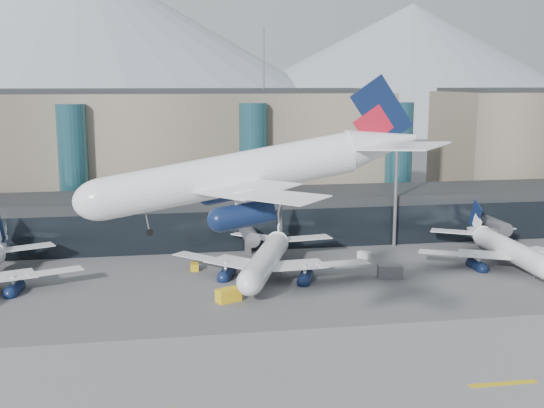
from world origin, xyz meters
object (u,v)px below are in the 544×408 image
(veh_d, at_px, (493,242))
(jet_parked_right, at_px, (503,241))
(lightmast_mid, at_px, (396,175))
(jet_parked_mid, at_px, (269,249))
(veh_b, at_px, (195,267))
(veh_g, at_px, (364,255))
(veh_h, at_px, (228,295))
(hero_jet, at_px, (263,159))
(veh_c, at_px, (390,272))

(veh_d, bearing_deg, jet_parked_right, -178.23)
(lightmast_mid, bearing_deg, jet_parked_mid, -151.09)
(jet_parked_mid, relative_size, veh_d, 13.93)
(veh_b, xyz_separation_m, veh_g, (31.93, 2.80, 0.02))
(lightmast_mid, relative_size, veh_h, 7.01)
(veh_b, bearing_deg, hero_jet, -173.12)
(jet_parked_right, xyz_separation_m, veh_d, (4.50, 12.09, -3.36))
(lightmast_mid, relative_size, hero_jet, 0.69)
(jet_parked_mid, height_order, jet_parked_right, jet_parked_mid)
(hero_jet, relative_size, veh_d, 14.10)
(lightmast_mid, distance_m, veh_h, 49.03)
(jet_parked_mid, bearing_deg, veh_d, -56.20)
(veh_b, bearing_deg, veh_d, -81.04)
(jet_parked_right, xyz_separation_m, veh_h, (-51.92, -13.84, -3.10))
(lightmast_mid, distance_m, hero_jet, 71.75)
(jet_parked_right, distance_m, veh_g, 25.34)
(veh_b, relative_size, veh_d, 0.85)
(veh_d, distance_m, veh_h, 62.09)
(veh_h, bearing_deg, veh_d, -0.28)
(lightmast_mid, xyz_separation_m, veh_b, (-40.89, -11.25, -13.78))
(jet_parked_mid, distance_m, veh_g, 20.94)
(veh_g, bearing_deg, veh_c, -40.89)
(hero_jet, distance_m, veh_g, 64.07)
(jet_parked_right, distance_m, veh_h, 53.82)
(lightmast_mid, bearing_deg, veh_g, -136.68)
(lightmast_mid, distance_m, jet_parked_right, 24.05)
(veh_c, relative_size, veh_g, 1.81)
(jet_parked_right, bearing_deg, lightmast_mid, 45.21)
(jet_parked_mid, distance_m, jet_parked_right, 43.36)
(hero_jet, xyz_separation_m, veh_b, (-4.50, 49.64, -24.55))
(veh_d, relative_size, veh_g, 1.15)
(hero_jet, xyz_separation_m, veh_c, (27.88, 39.18, -24.06))
(jet_parked_mid, xyz_separation_m, veh_d, (47.86, 12.07, -3.68))
(veh_b, distance_m, veh_c, 34.03)
(veh_d, bearing_deg, lightmast_mid, 101.93)
(lightmast_mid, bearing_deg, veh_h, -141.34)
(veh_c, distance_m, veh_h, 29.36)
(hero_jet, distance_m, veh_h, 39.66)
(veh_c, bearing_deg, hero_jet, -115.79)
(jet_parked_mid, bearing_deg, veh_g, -50.01)
(veh_c, distance_m, veh_g, 13.28)
(veh_c, xyz_separation_m, veh_g, (-0.44, 13.26, -0.48))
(veh_b, bearing_deg, veh_c, -106.21)
(veh_h, bearing_deg, veh_g, 12.06)
(veh_c, bearing_deg, jet_parked_right, 24.08)
(hero_jet, height_order, jet_parked_right, hero_jet)
(hero_jet, xyz_separation_m, jet_parked_right, (51.48, 45.26, -21.08))
(veh_g, bearing_deg, veh_b, -127.80)
(lightmast_mid, relative_size, veh_c, 6.25)
(veh_d, xyz_separation_m, veh_h, (-56.42, -25.93, 0.26))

